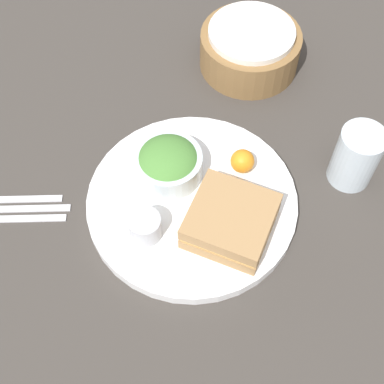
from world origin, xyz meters
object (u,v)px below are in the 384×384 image
(plate, at_px, (192,202))
(dressing_cup, at_px, (145,227))
(spoon, at_px, (7,199))
(sandwich, at_px, (231,221))
(drink_glass, at_px, (356,157))
(bread_basket, at_px, (250,48))
(knife, at_px, (5,209))
(salad_bowl, at_px, (168,163))
(fork, at_px, (3,219))

(plate, xyz_separation_m, dressing_cup, (-0.04, -0.08, 0.03))
(dressing_cup, xyz_separation_m, spoon, (-0.24, -0.01, -0.04))
(sandwich, relative_size, drink_glass, 1.16)
(bread_basket, xyz_separation_m, knife, (-0.27, -0.44, -0.04))
(bread_basket, relative_size, spoon, 1.03)
(salad_bowl, xyz_separation_m, dressing_cup, (0.01, -0.11, -0.01))
(dressing_cup, height_order, drink_glass, drink_glass)
(plate, bearing_deg, drink_glass, 33.41)
(fork, relative_size, spoon, 1.11)
(dressing_cup, bearing_deg, bread_basket, 85.48)
(sandwich, bearing_deg, bread_basket, 102.94)
(salad_bowl, relative_size, dressing_cup, 2.19)
(knife, height_order, spoon, same)
(plate, height_order, drink_glass, drink_glass)
(drink_glass, distance_m, fork, 0.57)
(knife, bearing_deg, salad_bowl, -169.12)
(bread_basket, bearing_deg, sandwich, -77.06)
(sandwich, bearing_deg, plate, 157.26)
(spoon, bearing_deg, bread_basket, -144.65)
(salad_bowl, relative_size, knife, 0.52)
(plate, xyz_separation_m, spoon, (-0.28, -0.10, -0.01))
(salad_bowl, height_order, knife, salad_bowl)
(dressing_cup, xyz_separation_m, bread_basket, (0.03, 0.41, -0.00))
(salad_bowl, bearing_deg, drink_glass, 22.42)
(sandwich, distance_m, salad_bowl, 0.14)
(plate, xyz_separation_m, bread_basket, (-0.01, 0.33, 0.03))
(dressing_cup, height_order, spoon, dressing_cup)
(salad_bowl, relative_size, drink_glass, 1.02)
(plate, relative_size, spoon, 1.86)
(fork, xyz_separation_m, knife, (-0.01, 0.02, 0.00))
(dressing_cup, distance_m, knife, 0.24)
(plate, height_order, salad_bowl, salad_bowl)
(spoon, bearing_deg, dressing_cup, 161.27)
(knife, xyz_separation_m, spoon, (-0.01, 0.02, 0.00))
(dressing_cup, relative_size, knife, 0.24)
(drink_glass, xyz_separation_m, knife, (-0.50, -0.26, -0.05))
(bread_basket, height_order, knife, bread_basket)
(plate, bearing_deg, fork, -154.38)
(drink_glass, bearing_deg, dressing_cup, -139.34)
(drink_glass, bearing_deg, fork, -150.72)
(bread_basket, bearing_deg, fork, -119.31)
(plate, height_order, sandwich, sandwich)
(drink_glass, height_order, bread_basket, drink_glass)
(drink_glass, relative_size, bread_basket, 0.57)
(sandwich, distance_m, spoon, 0.36)
(plate, xyz_separation_m, salad_bowl, (-0.05, 0.03, 0.04))
(plate, distance_m, fork, 0.30)
(knife, bearing_deg, bread_basket, -143.03)
(salad_bowl, relative_size, fork, 0.55)
(dressing_cup, distance_m, spoon, 0.24)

